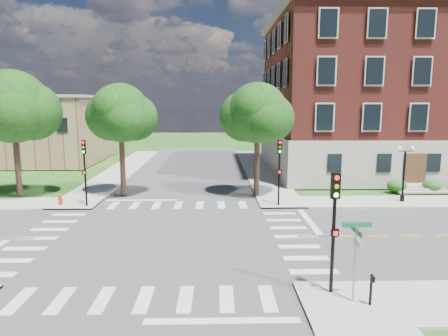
{
  "coord_description": "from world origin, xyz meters",
  "views": [
    {
      "loc": [
        2.79,
        -21.66,
        7.53
      ],
      "look_at": [
        3.35,
        4.77,
        3.2
      ],
      "focal_mm": 32.0,
      "sensor_mm": 36.0,
      "label": 1
    }
  ],
  "objects_px": {
    "traffic_signal_ne": "(279,164)",
    "fire_hydrant": "(60,200)",
    "traffic_signal_se": "(334,217)",
    "street_sign_pole": "(356,246)",
    "traffic_signal_nw": "(84,164)",
    "twin_lamp_west": "(404,170)",
    "push_button_post": "(371,288)"
  },
  "relations": [
    {
      "from": "traffic_signal_ne",
      "to": "fire_hydrant",
      "type": "distance_m",
      "value": 16.29
    },
    {
      "from": "traffic_signal_se",
      "to": "street_sign_pole",
      "type": "relative_size",
      "value": 1.55
    },
    {
      "from": "traffic_signal_se",
      "to": "traffic_signal_nw",
      "type": "bearing_deg",
      "value": 135.51
    },
    {
      "from": "traffic_signal_ne",
      "to": "twin_lamp_west",
      "type": "xyz_separation_m",
      "value": [
        9.6,
        0.97,
        -0.66
      ]
    },
    {
      "from": "push_button_post",
      "to": "fire_hydrant",
      "type": "relative_size",
      "value": 1.6
    },
    {
      "from": "traffic_signal_ne",
      "to": "twin_lamp_west",
      "type": "distance_m",
      "value": 9.67
    },
    {
      "from": "traffic_signal_se",
      "to": "push_button_post",
      "type": "relative_size",
      "value": 4.0
    },
    {
      "from": "traffic_signal_ne",
      "to": "street_sign_pole",
      "type": "relative_size",
      "value": 1.55
    },
    {
      "from": "traffic_signal_se",
      "to": "traffic_signal_nw",
      "type": "relative_size",
      "value": 1.0
    },
    {
      "from": "twin_lamp_west",
      "to": "fire_hydrant",
      "type": "height_order",
      "value": "twin_lamp_west"
    },
    {
      "from": "twin_lamp_west",
      "to": "fire_hydrant",
      "type": "xyz_separation_m",
      "value": [
        -25.65,
        -0.42,
        -2.06
      ]
    },
    {
      "from": "traffic_signal_nw",
      "to": "street_sign_pole",
      "type": "bearing_deg",
      "value": -44.74
    },
    {
      "from": "twin_lamp_west",
      "to": "push_button_post",
      "type": "relative_size",
      "value": 3.53
    },
    {
      "from": "traffic_signal_se",
      "to": "twin_lamp_west",
      "type": "xyz_separation_m",
      "value": [
        9.64,
        14.57,
        -0.66
      ]
    },
    {
      "from": "street_sign_pole",
      "to": "fire_hydrant",
      "type": "height_order",
      "value": "street_sign_pole"
    },
    {
      "from": "traffic_signal_se",
      "to": "street_sign_pole",
      "type": "xyz_separation_m",
      "value": [
        0.63,
        -0.74,
        -0.88
      ]
    },
    {
      "from": "traffic_signal_ne",
      "to": "traffic_signal_nw",
      "type": "relative_size",
      "value": 1.0
    },
    {
      "from": "street_sign_pole",
      "to": "fire_hydrant",
      "type": "bearing_deg",
      "value": 138.17
    },
    {
      "from": "traffic_signal_nw",
      "to": "fire_hydrant",
      "type": "distance_m",
      "value": 3.44
    },
    {
      "from": "traffic_signal_se",
      "to": "fire_hydrant",
      "type": "height_order",
      "value": "traffic_signal_se"
    },
    {
      "from": "traffic_signal_ne",
      "to": "push_button_post",
      "type": "xyz_separation_m",
      "value": [
        1.12,
        -14.66,
        -2.39
      ]
    },
    {
      "from": "traffic_signal_nw",
      "to": "twin_lamp_west",
      "type": "distance_m",
      "value": 23.61
    },
    {
      "from": "push_button_post",
      "to": "traffic_signal_nw",
      "type": "bearing_deg",
      "value": 135.68
    },
    {
      "from": "twin_lamp_west",
      "to": "push_button_post",
      "type": "height_order",
      "value": "twin_lamp_west"
    },
    {
      "from": "traffic_signal_ne",
      "to": "street_sign_pole",
      "type": "height_order",
      "value": "traffic_signal_ne"
    },
    {
      "from": "twin_lamp_west",
      "to": "push_button_post",
      "type": "distance_m",
      "value": 17.86
    },
    {
      "from": "twin_lamp_west",
      "to": "street_sign_pole",
      "type": "height_order",
      "value": "twin_lamp_west"
    },
    {
      "from": "twin_lamp_west",
      "to": "street_sign_pole",
      "type": "relative_size",
      "value": 1.36
    },
    {
      "from": "street_sign_pole",
      "to": "twin_lamp_west",
      "type": "bearing_deg",
      "value": 59.51
    },
    {
      "from": "traffic_signal_se",
      "to": "fire_hydrant",
      "type": "xyz_separation_m",
      "value": [
        -16.01,
        14.15,
        -2.72
      ]
    },
    {
      "from": "traffic_signal_nw",
      "to": "traffic_signal_se",
      "type": "bearing_deg",
      "value": -44.49
    },
    {
      "from": "traffic_signal_nw",
      "to": "street_sign_pole",
      "type": "xyz_separation_m",
      "value": [
        14.57,
        -14.44,
        -0.88
      ]
    }
  ]
}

